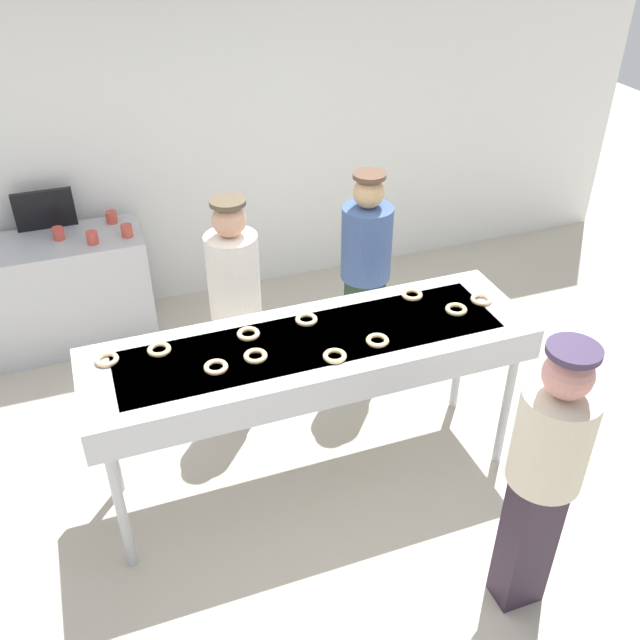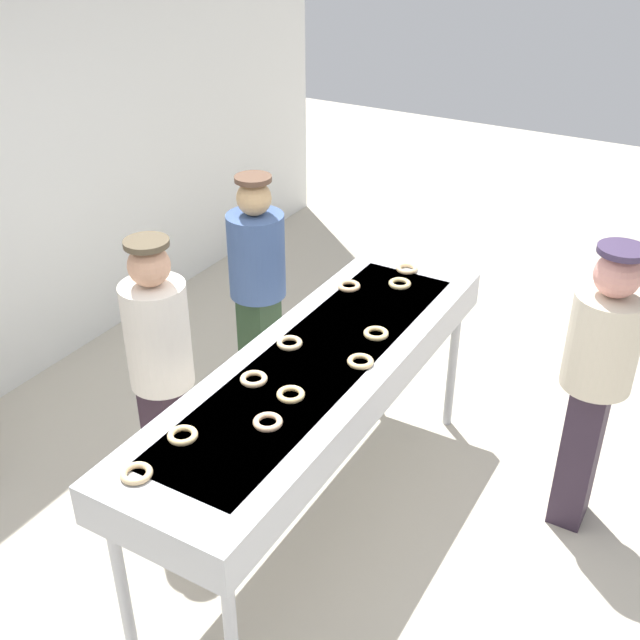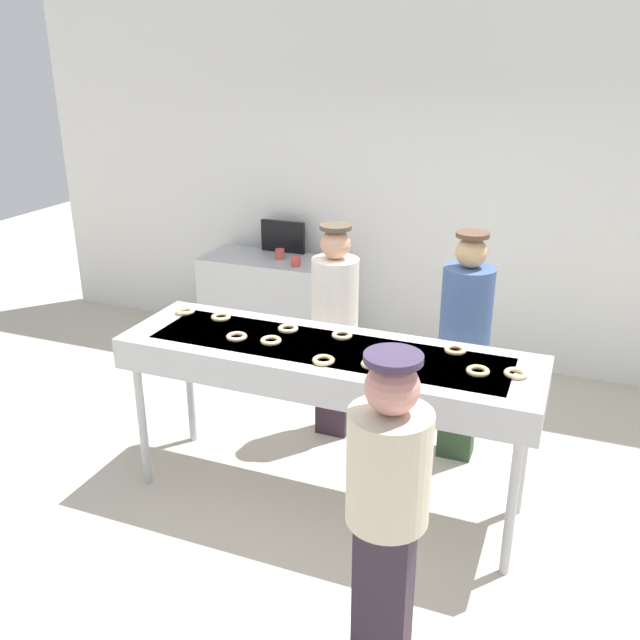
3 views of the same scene
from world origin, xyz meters
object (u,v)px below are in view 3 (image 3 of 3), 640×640
Objects in this scene: plain_donut_3 at (342,335)px; paper_cup_2 at (280,254)px; plain_donut_6 at (323,360)px; customer_waiting at (387,506)px; plain_donut_0 at (372,364)px; menu_display at (283,237)px; fryer_conveyor at (327,362)px; paper_cup_3 at (326,254)px; paper_cup_1 at (324,263)px; plain_donut_10 at (288,329)px; plain_donut_1 at (516,373)px; prep_counter at (274,304)px; plain_donut_2 at (455,350)px; plain_donut_8 at (237,337)px; plain_donut_7 at (185,311)px; plain_donut_4 at (221,317)px; plain_donut_9 at (478,371)px; worker_assistant at (464,334)px; plain_donut_5 at (271,341)px; paper_cup_0 at (296,261)px; worker_baker at (335,320)px.

paper_cup_2 is at bearing 124.35° from plain_donut_3.
customer_waiting is at bearing -55.77° from plain_donut_6.
menu_display reaches higher than plain_donut_0.
paper_cup_3 is at bearing 111.19° from fryer_conveyor.
plain_donut_10 is at bearing -75.61° from paper_cup_1.
plain_donut_1 is at bearing 12.99° from plain_donut_0.
paper_cup_1 reaches higher than prep_counter.
paper_cup_3 is at bearing 117.88° from customer_waiting.
menu_display is at bearing 134.56° from plain_donut_2.
plain_donut_8 is 1.72m from customer_waiting.
plain_donut_8 is at bearing 168.74° from plain_donut_6.
menu_display is at bearing 108.01° from plain_donut_8.
plain_donut_1 and plain_donut_7 have the same top height.
plain_donut_8 is at bearing -45.39° from plain_donut_4.
plain_donut_9 is 0.08× the size of customer_waiting.
plain_donut_2 is 1.33m from plain_donut_8.
plain_donut_0 is 1.00× the size of plain_donut_9.
plain_donut_3 is at bearing -57.26° from menu_display.
paper_cup_3 is 0.49m from menu_display.
prep_counter is 14.19× the size of paper_cup_3.
plain_donut_0 is at bearing 113.83° from customer_waiting.
plain_donut_10 is at bearing 154.21° from fryer_conveyor.
worker_assistant reaches higher than paper_cup_3.
plain_donut_7 is (-0.28, 0.01, 0.00)m from plain_donut_4.
plain_donut_7 is 0.29× the size of menu_display.
plain_donut_5 is 1.00× the size of plain_donut_9.
plain_donut_4 is 2.08m from customer_waiting.
plain_donut_4 is at bearing -82.73° from paper_cup_0.
plain_donut_8 reaches higher than paper_cup_3.
plain_donut_4 is 1.64m from worker_assistant.
paper_cup_3 is at bearing 60.67° from paper_cup_0.
plain_donut_4 is at bearing 175.42° from plain_donut_1.
plain_donut_8 is at bearing -167.02° from plain_donut_2.
prep_counter is at bearing 125.33° from customer_waiting.
plain_donut_10 reaches higher than paper_cup_1.
fryer_conveyor is 1.59× the size of worker_baker.
menu_display is (-0.48, 0.08, 0.11)m from paper_cup_3.
plain_donut_1 is at bearing -43.25° from menu_display.
plain_donut_0 is 1.00× the size of plain_donut_4.
menu_display is (-0.56, 0.36, 0.11)m from paper_cup_1.
plain_donut_5 is 0.88m from worker_baker.
plain_donut_0 is at bearing -7.93° from plain_donut_5.
worker_baker is at bearing 83.64° from plain_donut_5.
plain_donut_1 is 1.07m from plain_donut_6.
paper_cup_1 is at bearing 96.23° from plain_donut_8.
plain_donut_0 is 2.69m from paper_cup_3.
plain_donut_3 is 1.00× the size of plain_donut_10.
worker_baker is at bearing 144.31° from plain_donut_9.
worker_baker is 3.63× the size of menu_display.
paper_cup_0 is (-1.08, 1.76, -0.13)m from plain_donut_3.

